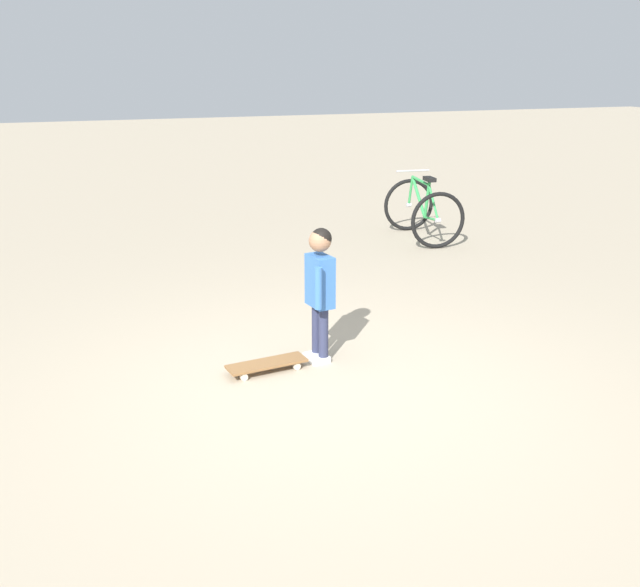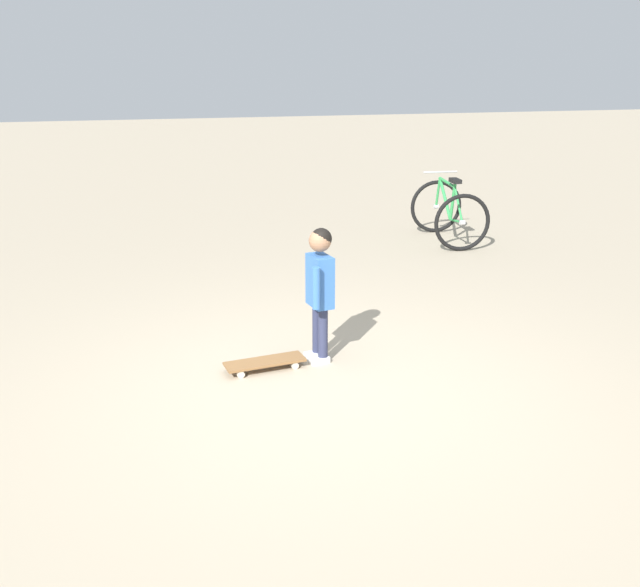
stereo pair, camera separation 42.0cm
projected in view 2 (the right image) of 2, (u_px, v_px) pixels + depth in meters
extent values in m
plane|color=tan|center=(327.00, 392.00, 5.12)|extent=(50.00, 50.00, 0.00)
cylinder|color=#2D3351|center=(323.00, 334.00, 5.56)|extent=(0.08, 0.08, 0.42)
cube|color=white|center=(319.00, 360.00, 5.61)|extent=(0.10, 0.16, 0.05)
cylinder|color=#2D3351|center=(317.00, 329.00, 5.65)|extent=(0.08, 0.08, 0.42)
cube|color=white|center=(314.00, 355.00, 5.71)|extent=(0.10, 0.16, 0.05)
cube|color=#386BB7|center=(320.00, 281.00, 5.48)|extent=(0.26, 0.18, 0.40)
cylinder|color=#386BB7|center=(316.00, 288.00, 5.30)|extent=(0.06, 0.06, 0.32)
cylinder|color=#386BB7|center=(319.00, 275.00, 5.63)|extent=(0.06, 0.06, 0.32)
sphere|color=#9E7051|center=(320.00, 241.00, 5.38)|extent=(0.17, 0.17, 0.17)
sphere|color=black|center=(321.00, 239.00, 5.38)|extent=(0.16, 0.16, 0.16)
cube|color=olive|center=(265.00, 362.00, 5.48)|extent=(0.27, 0.63, 0.02)
cube|color=#B7B7BC|center=(238.00, 368.00, 5.40)|extent=(0.11, 0.04, 0.02)
cube|color=#B7B7BC|center=(291.00, 359.00, 5.56)|extent=(0.11, 0.04, 0.02)
cylinder|color=beige|center=(241.00, 374.00, 5.35)|extent=(0.04, 0.06, 0.06)
cylinder|color=beige|center=(235.00, 367.00, 5.48)|extent=(0.04, 0.06, 0.06)
cylinder|color=beige|center=(295.00, 366.00, 5.50)|extent=(0.04, 0.06, 0.06)
cylinder|color=beige|center=(288.00, 358.00, 5.63)|extent=(0.04, 0.06, 0.06)
torus|color=black|center=(436.00, 206.00, 9.73)|extent=(0.12, 0.71, 0.71)
torus|color=black|center=(462.00, 223.00, 8.78)|extent=(0.12, 0.71, 0.71)
cylinder|color=#B7B7BC|center=(436.00, 206.00, 9.73)|extent=(0.07, 0.07, 0.06)
cylinder|color=#B7B7BC|center=(462.00, 223.00, 8.78)|extent=(0.07, 0.07, 0.06)
cylinder|color=green|center=(445.00, 198.00, 9.35)|extent=(0.52, 0.09, 0.48)
cylinder|color=green|center=(447.00, 182.00, 9.24)|extent=(0.59, 0.09, 0.06)
cylinder|color=green|center=(453.00, 202.00, 9.07)|extent=(0.14, 0.05, 0.48)
cylinder|color=green|center=(456.00, 221.00, 8.99)|extent=(0.43, 0.07, 0.08)
cylinder|color=green|center=(459.00, 205.00, 8.87)|extent=(0.35, 0.06, 0.40)
cylinder|color=green|center=(438.00, 192.00, 9.62)|extent=(0.13, 0.04, 0.41)
cube|color=black|center=(455.00, 181.00, 8.94)|extent=(0.23, 0.12, 0.05)
cylinder|color=#B7B7BC|center=(440.00, 172.00, 9.49)|extent=(0.07, 0.46, 0.02)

